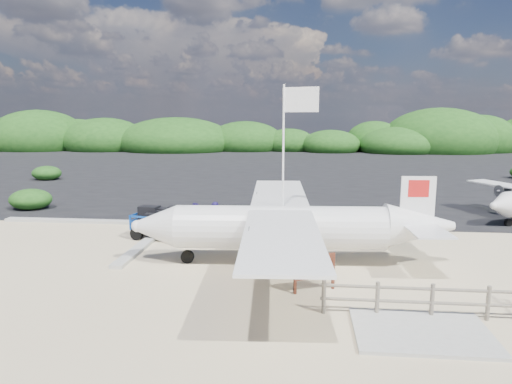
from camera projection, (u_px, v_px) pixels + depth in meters
ground at (243, 257)px, 18.33m from camera, size 160.00×160.00×0.00m
asphalt_apron at (281, 169)px, 47.75m from camera, size 90.00×50.00×0.04m
lagoon at (51, 240)px, 20.72m from camera, size 9.00×7.00×0.40m
walkway_pad at (422, 334)px, 11.89m from camera, size 3.50×2.50×0.10m
vegetation_band at (289, 151)px, 72.27m from camera, size 124.00×8.00×4.40m
fence at (431, 318)px, 12.82m from camera, size 6.40×2.00×1.10m
baggage_cart at (162, 239)px, 20.99m from camera, size 3.06×2.19×1.38m
flagpole at (282, 261)px, 17.83m from camera, size 1.46×0.97×6.75m
signboard at (314, 291)px, 14.76m from camera, size 1.45×0.77×1.26m
crew_a at (215, 223)px, 20.07m from camera, size 0.75×0.55×1.90m
crew_b at (195, 219)px, 21.53m from camera, size 0.91×0.79×1.57m
crew_c at (347, 226)px, 20.33m from camera, size 0.93×0.57×1.49m
aircraft_large at (420, 180)px, 39.77m from camera, size 15.38×15.38×4.34m
aircraft_small at (210, 163)px, 54.52m from camera, size 9.67×9.67×2.61m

